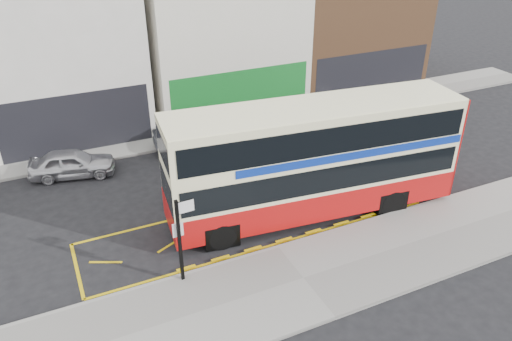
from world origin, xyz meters
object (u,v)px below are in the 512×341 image
double_decker_bus (315,158)px  car_white (329,110)px  car_silver (72,163)px  bus_stop_post (181,233)px  street_tree_right (270,59)px  car_grey (197,135)px

double_decker_bus → car_white: 10.10m
double_decker_bus → car_silver: 11.51m
bus_stop_post → car_white: 15.69m
double_decker_bus → street_tree_right: size_ratio=2.46×
car_grey → car_white: car_grey is taller
car_grey → car_white: size_ratio=0.99×
double_decker_bus → street_tree_right: bearing=78.9°
double_decker_bus → car_silver: double_decker_bus is taller
car_grey → car_white: (8.24, 0.28, -0.08)m
car_white → bus_stop_post: bearing=116.3°
car_grey → car_white: 8.25m
car_grey → car_silver: bearing=99.3°
bus_stop_post → street_tree_right: bearing=50.3°
car_silver → car_grey: (6.28, 0.37, 0.06)m
car_silver → bus_stop_post: bearing=-152.0°
car_silver → double_decker_bus: bearing=-117.2°
bus_stop_post → car_white: (12.04, 9.96, -1.39)m
street_tree_right → car_white: bearing=-43.7°
bus_stop_post → car_silver: bus_stop_post is taller
bus_stop_post → car_white: bus_stop_post is taller
car_silver → street_tree_right: size_ratio=0.79×
car_silver → street_tree_right: street_tree_right is taller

